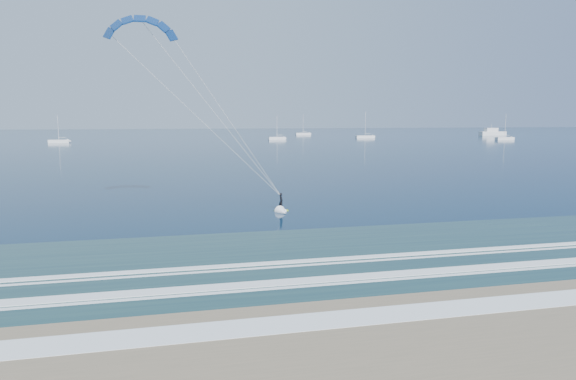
% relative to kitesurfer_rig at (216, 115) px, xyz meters
% --- Properties ---
extents(ground, '(900.00, 900.00, 0.00)m').
position_rel_kitesurfer_rig_xyz_m(ground, '(7.44, -25.60, -9.61)').
color(ground, '#07293F').
rests_on(ground, ground).
extents(kitesurfer_rig, '(17.73, 6.73, 18.85)m').
position_rel_kitesurfer_rig_xyz_m(kitesurfer_rig, '(0.00, 0.00, 0.00)').
color(kitesurfer_rig, '#88BA15').
rests_on(kitesurfer_rig, ground).
extents(motor_yacht, '(14.80, 3.95, 6.14)m').
position_rel_kitesurfer_rig_xyz_m(motor_yacht, '(169.15, 201.89, -8.00)').
color(motor_yacht, silver).
rests_on(motor_yacht, ground).
extents(sailboat_1, '(7.51, 2.40, 10.47)m').
position_rel_kitesurfer_rig_xyz_m(sailboat_1, '(-44.87, 163.94, -8.93)').
color(sailboat_1, silver).
rests_on(sailboat_1, ground).
extents(sailboat_2, '(7.46, 2.40, 10.52)m').
position_rel_kitesurfer_rig_xyz_m(sailboat_2, '(42.68, 174.40, -8.93)').
color(sailboat_2, silver).
rests_on(sailboat_2, ground).
extents(sailboat_3, '(8.53, 2.40, 11.63)m').
position_rel_kitesurfer_rig_xyz_m(sailboat_3, '(70.69, 235.10, -8.93)').
color(sailboat_3, silver).
rests_on(sailboat_3, ground).
extents(sailboat_4, '(9.15, 2.40, 12.43)m').
position_rel_kitesurfer_rig_xyz_m(sailboat_4, '(87.54, 183.19, -8.92)').
color(sailboat_4, silver).
rests_on(sailboat_4, ground).
extents(sailboat_5, '(8.21, 2.40, 11.19)m').
position_rel_kitesurfer_rig_xyz_m(sailboat_5, '(138.98, 149.42, -8.93)').
color(sailboat_5, silver).
rests_on(sailboat_5, ground).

